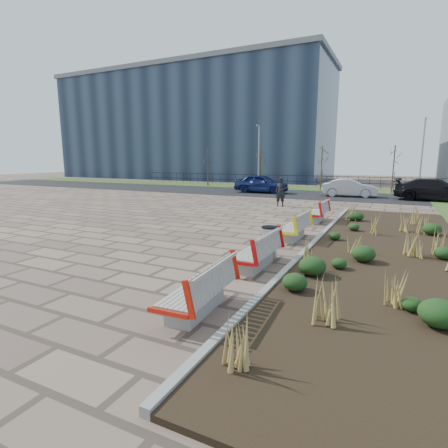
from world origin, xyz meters
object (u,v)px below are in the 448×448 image
at_px(bench_c, 292,226).
at_px(car_silver, 349,188).
at_px(car_black, 436,190).
at_px(litter_bin, 269,243).
at_px(lamp_west, 259,157).
at_px(car_blue, 262,183).
at_px(lamp_east, 422,157).
at_px(bench_b, 255,250).
at_px(bench_a, 196,288).
at_px(bench_d, 316,211).
at_px(pedestrian, 281,192).

height_order(bench_c, car_silver, car_silver).
bearing_deg(bench_c, car_black, 71.53).
relative_size(litter_bin, lamp_west, 0.16).
relative_size(car_blue, lamp_east, 0.78).
height_order(bench_b, car_blue, car_blue).
bearing_deg(car_black, bench_a, 173.05).
distance_m(bench_c, car_blue, 17.72).
height_order(car_blue, car_silver, car_blue).
bearing_deg(car_black, bench_c, 167.26).
xyz_separation_m(bench_a, bench_b, (0.00, 3.10, 0.00)).
bearing_deg(bench_b, lamp_west, 111.26).
xyz_separation_m(bench_d, lamp_east, (5.00, 16.18, 2.54)).
bearing_deg(litter_bin, car_silver, 89.91).
relative_size(bench_d, car_black, 0.40).
relative_size(bench_d, car_silver, 0.51).
height_order(bench_d, car_black, car_black).
height_order(litter_bin, lamp_west, lamp_west).
distance_m(litter_bin, car_blue, 20.27).
xyz_separation_m(pedestrian, lamp_east, (8.09, 11.78, 2.15)).
distance_m(bench_d, car_silver, 12.13).
height_order(litter_bin, pedestrian, pedestrian).
xyz_separation_m(bench_c, car_silver, (0.08, 16.30, 0.20)).
bearing_deg(bench_a, pedestrian, 98.07).
bearing_deg(bench_a, car_silver, 86.59).
bearing_deg(bench_d, litter_bin, -89.55).
bearing_deg(car_blue, car_silver, -89.80).
relative_size(litter_bin, car_black, 0.18).
height_order(bench_c, car_blue, car_blue).
height_order(bench_c, lamp_east, lamp_east).
distance_m(bench_d, lamp_east, 17.13).
xyz_separation_m(litter_bin, car_black, (5.77, 18.65, 0.32)).
bearing_deg(bench_a, bench_b, 86.80).
bearing_deg(bench_d, car_blue, 120.66).
xyz_separation_m(pedestrian, car_black, (8.92, 7.33, -0.10)).
bearing_deg(litter_bin, bench_b, -92.91).
bearing_deg(bench_d, car_black, 63.58).
distance_m(bench_c, lamp_east, 21.12).
xyz_separation_m(litter_bin, pedestrian, (-3.14, 11.32, 0.42)).
distance_m(pedestrian, lamp_east, 14.45).
xyz_separation_m(bench_c, pedestrian, (-3.09, 8.58, 0.39)).
bearing_deg(lamp_west, lamp_east, 0.00).
xyz_separation_m(bench_c, car_black, (5.83, 15.91, 0.29)).
relative_size(bench_a, car_blue, 0.45).
height_order(lamp_west, lamp_east, same).
bearing_deg(litter_bin, lamp_east, 77.92).
relative_size(bench_c, car_black, 0.40).
distance_m(bench_a, car_black, 23.56).
xyz_separation_m(car_blue, lamp_east, (12.13, 4.15, 2.23)).
xyz_separation_m(bench_d, car_silver, (0.08, 12.12, 0.20)).
bearing_deg(bench_d, pedestrian, 125.05).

